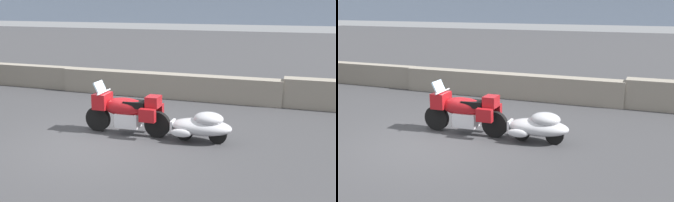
{
  "view_description": "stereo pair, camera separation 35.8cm",
  "coord_description": "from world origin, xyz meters",
  "views": [
    {
      "loc": [
        4.41,
        -7.81,
        3.26
      ],
      "look_at": [
        1.33,
        1.32,
        0.85
      ],
      "focal_mm": 41.77,
      "sensor_mm": 36.0,
      "label": 1
    },
    {
      "loc": [
        4.75,
        -7.69,
        3.26
      ],
      "look_at": [
        1.33,
        1.32,
        0.85
      ],
      "focal_mm": 41.77,
      "sensor_mm": 36.0,
      "label": 2
    }
  ],
  "objects": [
    {
      "name": "ground_plane",
      "position": [
        0.0,
        0.0,
        0.0
      ],
      "size": [
        80.0,
        80.0,
        0.0
      ],
      "primitive_type": "plane",
      "color": "#38383A"
    },
    {
      "name": "stone_guard_wall",
      "position": [
        0.75,
        5.09,
        0.45
      ],
      "size": [
        24.0,
        0.63,
        0.95
      ],
      "color": "gray",
      "rests_on": "ground"
    },
    {
      "name": "car_shaped_trailer",
      "position": [
        2.31,
        0.93,
        0.41
      ],
      "size": [
        2.2,
        0.79,
        0.76
      ],
      "color": "black",
      "rests_on": "ground"
    },
    {
      "name": "touring_motorcycle",
      "position": [
        0.36,
        0.91,
        0.62
      ],
      "size": [
        2.31,
        0.76,
        1.33
      ],
      "color": "black",
      "rests_on": "ground"
    }
  ]
}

